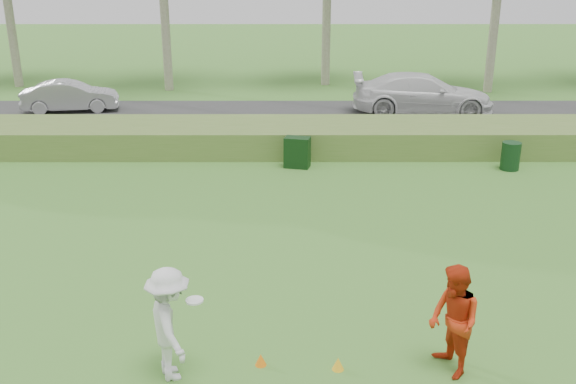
{
  "coord_description": "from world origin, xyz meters",
  "views": [
    {
      "loc": [
        -0.02,
        -9.35,
        6.09
      ],
      "look_at": [
        0.0,
        4.0,
        1.3
      ],
      "focal_mm": 40.0,
      "sensor_mm": 36.0,
      "label": 1
    }
  ],
  "objects_px": {
    "player_white": "(170,324)",
    "car_right": "(422,94)",
    "trash_bin": "(511,156)",
    "player_red": "(454,321)",
    "cone_orange": "(261,360)",
    "cone_yellow": "(338,364)",
    "car_mid": "(70,96)",
    "utility_cabinet": "(297,152)"
  },
  "relations": [
    {
      "from": "utility_cabinet",
      "to": "cone_orange",
      "type": "bearing_deg",
      "value": -80.43
    },
    {
      "from": "player_red",
      "to": "cone_orange",
      "type": "relative_size",
      "value": 8.94
    },
    {
      "from": "cone_orange",
      "to": "car_mid",
      "type": "xyz_separation_m",
      "value": [
        -8.85,
        18.4,
        0.61
      ]
    },
    {
      "from": "player_red",
      "to": "car_right",
      "type": "xyz_separation_m",
      "value": [
        3.11,
        18.05,
        -0.0
      ]
    },
    {
      "from": "utility_cabinet",
      "to": "car_mid",
      "type": "bearing_deg",
      "value": 154.36
    },
    {
      "from": "cone_yellow",
      "to": "trash_bin",
      "type": "xyz_separation_m",
      "value": [
        6.13,
        10.45,
        0.33
      ]
    },
    {
      "from": "trash_bin",
      "to": "car_mid",
      "type": "height_order",
      "value": "car_mid"
    },
    {
      "from": "cone_orange",
      "to": "trash_bin",
      "type": "relative_size",
      "value": 0.23
    },
    {
      "from": "player_white",
      "to": "trash_bin",
      "type": "height_order",
      "value": "player_white"
    },
    {
      "from": "car_mid",
      "to": "car_right",
      "type": "bearing_deg",
      "value": -103.14
    },
    {
      "from": "utility_cabinet",
      "to": "car_right",
      "type": "height_order",
      "value": "car_right"
    },
    {
      "from": "car_right",
      "to": "player_red",
      "type": "bearing_deg",
      "value": 174.53
    },
    {
      "from": "utility_cabinet",
      "to": "car_right",
      "type": "xyz_separation_m",
      "value": [
        5.35,
        7.31,
        0.42
      ]
    },
    {
      "from": "player_red",
      "to": "car_right",
      "type": "distance_m",
      "value": 18.32
    },
    {
      "from": "car_mid",
      "to": "player_red",
      "type": "bearing_deg",
      "value": -158.66
    },
    {
      "from": "player_white",
      "to": "car_right",
      "type": "relative_size",
      "value": 0.32
    },
    {
      "from": "player_red",
      "to": "cone_orange",
      "type": "height_order",
      "value": "player_red"
    },
    {
      "from": "cone_yellow",
      "to": "utility_cabinet",
      "type": "bearing_deg",
      "value": 92.61
    },
    {
      "from": "cone_orange",
      "to": "car_right",
      "type": "distance_m",
      "value": 18.91
    },
    {
      "from": "cone_orange",
      "to": "trash_bin",
      "type": "bearing_deg",
      "value": 54.52
    },
    {
      "from": "player_white",
      "to": "car_right",
      "type": "xyz_separation_m",
      "value": [
        7.45,
        18.15,
        -0.01
      ]
    },
    {
      "from": "trash_bin",
      "to": "player_red",
      "type": "bearing_deg",
      "value": -112.64
    },
    {
      "from": "trash_bin",
      "to": "utility_cabinet",
      "type": "bearing_deg",
      "value": 177.85
    },
    {
      "from": "player_white",
      "to": "utility_cabinet",
      "type": "relative_size",
      "value": 1.89
    },
    {
      "from": "player_red",
      "to": "utility_cabinet",
      "type": "relative_size",
      "value": 1.87
    },
    {
      "from": "cone_yellow",
      "to": "utility_cabinet",
      "type": "distance_m",
      "value": 10.71
    },
    {
      "from": "player_red",
      "to": "utility_cabinet",
      "type": "distance_m",
      "value": 10.99
    },
    {
      "from": "trash_bin",
      "to": "car_mid",
      "type": "bearing_deg",
      "value": 153.52
    },
    {
      "from": "cone_orange",
      "to": "cone_yellow",
      "type": "distance_m",
      "value": 1.24
    },
    {
      "from": "player_red",
      "to": "trash_bin",
      "type": "bearing_deg",
      "value": 141.88
    },
    {
      "from": "utility_cabinet",
      "to": "car_mid",
      "type": "height_order",
      "value": "car_mid"
    },
    {
      "from": "player_white",
      "to": "cone_orange",
      "type": "relative_size",
      "value": 9.04
    },
    {
      "from": "player_white",
      "to": "player_red",
      "type": "xyz_separation_m",
      "value": [
        4.34,
        0.1,
        -0.01
      ]
    },
    {
      "from": "player_red",
      "to": "car_right",
      "type": "bearing_deg",
      "value": 154.75
    },
    {
      "from": "cone_orange",
      "to": "player_white",
      "type": "bearing_deg",
      "value": -168.92
    },
    {
      "from": "player_white",
      "to": "utility_cabinet",
      "type": "height_order",
      "value": "player_white"
    },
    {
      "from": "player_white",
      "to": "trash_bin",
      "type": "xyz_separation_m",
      "value": [
        8.72,
        10.59,
        -0.48
      ]
    },
    {
      "from": "cone_orange",
      "to": "utility_cabinet",
      "type": "relative_size",
      "value": 0.21
    },
    {
      "from": "player_red",
      "to": "car_mid",
      "type": "height_order",
      "value": "player_red"
    },
    {
      "from": "player_red",
      "to": "car_mid",
      "type": "bearing_deg",
      "value": -162.99
    },
    {
      "from": "car_right",
      "to": "player_white",
      "type": "bearing_deg",
      "value": 161.97
    },
    {
      "from": "car_mid",
      "to": "car_right",
      "type": "relative_size",
      "value": 0.68
    }
  ]
}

